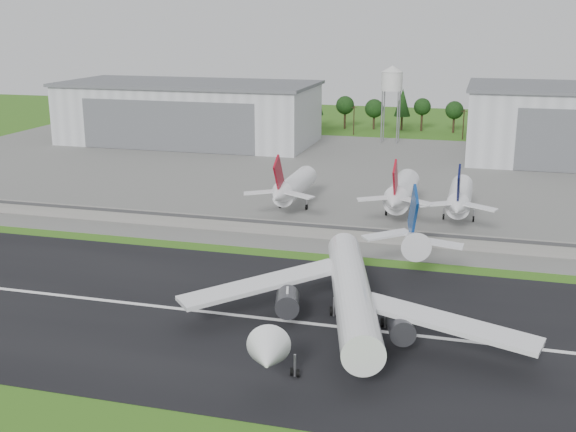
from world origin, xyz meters
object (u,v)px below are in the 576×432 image
(parked_jet_red_b, at_px, (401,193))
(parked_jet_navy, at_px, (459,198))
(parked_jet_red_a, at_px, (292,187))
(main_airliner, at_px, (350,301))

(parked_jet_red_b, relative_size, parked_jet_navy, 1.00)
(parked_jet_red_a, xyz_separation_m, parked_jet_red_b, (27.17, 0.04, 0.30))
(parked_jet_red_a, relative_size, parked_jet_navy, 1.00)
(main_airliner, distance_m, parked_jet_navy, 68.31)
(parked_jet_red_a, relative_size, parked_jet_red_b, 1.00)
(main_airliner, bearing_deg, parked_jet_red_b, -104.04)
(parked_jet_red_a, distance_m, parked_jet_red_b, 27.17)
(main_airliner, xyz_separation_m, parked_jet_navy, (13.43, 66.96, 1.15))
(main_airliner, relative_size, parked_jet_red_b, 1.87)
(parked_jet_red_a, bearing_deg, parked_jet_red_b, 0.09)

